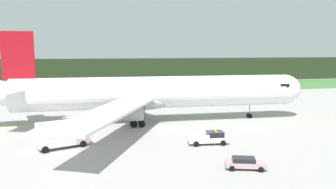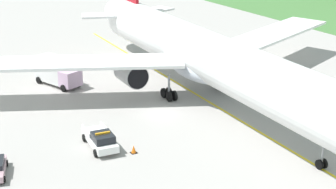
% 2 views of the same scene
% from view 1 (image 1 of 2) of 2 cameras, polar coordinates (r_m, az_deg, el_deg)
% --- Properties ---
extents(ground, '(320.00, 320.00, 0.00)m').
position_cam_1_polar(ground, '(54.62, -1.18, -6.20)').
color(ground, '#A19C98').
extents(grass_verge, '(320.00, 30.97, 0.04)m').
position_cam_1_polar(grass_verge, '(113.19, -7.98, 0.95)').
color(grass_verge, '#417138').
rests_on(grass_verge, ground).
extents(distant_tree_line, '(288.00, 7.71, 9.80)m').
position_cam_1_polar(distant_tree_line, '(134.43, -9.02, 4.06)').
color(distant_tree_line, '#26321D').
rests_on(distant_tree_line, ground).
extents(taxiway_centerline_main, '(78.43, 5.10, 0.01)m').
position_cam_1_polar(taxiway_centerline_main, '(61.05, -2.36, -4.72)').
color(taxiway_centerline_main, yellow).
rests_on(taxiway_centerline_main, ground).
extents(airliner, '(59.93, 54.11, 16.22)m').
position_cam_1_polar(airliner, '(60.06, -2.95, 0.24)').
color(airliner, white).
rests_on(airliner, ground).
extents(ops_pickup_truck, '(5.80, 2.85, 1.94)m').
position_cam_1_polar(ops_pickup_truck, '(46.96, 7.19, -7.43)').
color(ops_pickup_truck, white).
rests_on(ops_pickup_truck, ground).
extents(catering_truck, '(7.02, 4.42, 3.75)m').
position_cam_1_polar(catering_truck, '(46.81, -18.05, -6.57)').
color(catering_truck, '#CFACCE').
rests_on(catering_truck, ground).
extents(staff_car, '(4.72, 3.09, 1.30)m').
position_cam_1_polar(staff_car, '(38.26, 13.14, -11.42)').
color(staff_car, '#BC939F').
rests_on(staff_car, ground).
extents(apron_cone, '(0.61, 0.61, 0.76)m').
position_cam_1_polar(apron_cone, '(50.03, 9.08, -7.16)').
color(apron_cone, black).
rests_on(apron_cone, ground).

